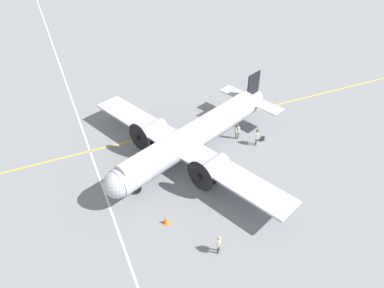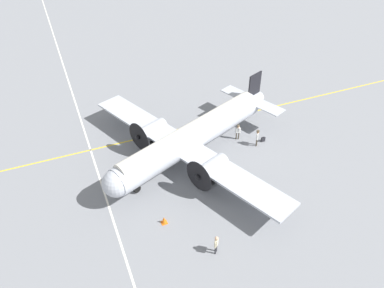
# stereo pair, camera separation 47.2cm
# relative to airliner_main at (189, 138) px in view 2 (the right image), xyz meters

# --- Properties ---
(ground_plane) EXTENTS (300.00, 300.00, 0.00)m
(ground_plane) POSITION_rel_airliner_main_xyz_m (0.35, 0.14, -2.45)
(ground_plane) COLOR slate
(apron_line_eastwest) EXTENTS (120.00, 0.16, 0.01)m
(apron_line_eastwest) POSITION_rel_airliner_main_xyz_m (0.35, 4.98, -2.44)
(apron_line_eastwest) COLOR gold
(apron_line_eastwest) RESTS_ON ground_plane
(apron_line_northsouth) EXTENTS (0.16, 120.00, 0.01)m
(apron_line_northsouth) POSITION_rel_airliner_main_xyz_m (-8.47, 0.14, -2.44)
(apron_line_northsouth) COLOR silver
(apron_line_northsouth) RESTS_ON ground_plane
(airliner_main) EXTENTS (19.55, 22.30, 5.54)m
(airliner_main) POSITION_rel_airliner_main_xyz_m (0.00, 0.00, 0.00)
(airliner_main) COLOR #ADB2BC
(airliner_main) RESTS_ON ground_plane
(crew_foreground) EXTENTS (0.43, 0.45, 1.71)m
(crew_foreground) POSITION_rel_airliner_main_xyz_m (-2.25, -10.62, -1.40)
(crew_foreground) COLOR #2D2D33
(crew_foreground) RESTS_ON ground_plane
(passenger_boarding) EXTENTS (0.41, 0.53, 1.79)m
(passenger_boarding) POSITION_rel_airliner_main_xyz_m (7.01, -0.60, -1.32)
(passenger_boarding) COLOR #473D2D
(passenger_boarding) RESTS_ON ground_plane
(ramp_agent) EXTENTS (0.54, 0.36, 1.68)m
(ramp_agent) POSITION_rel_airliner_main_xyz_m (5.75, 1.07, -1.39)
(ramp_agent) COLOR #473D2D
(ramp_agent) RESTS_ON ground_plane
(suitcase_near_door) EXTENTS (0.41, 0.19, 0.52)m
(suitcase_near_door) POSITION_rel_airliner_main_xyz_m (7.96, -0.29, -2.20)
(suitcase_near_door) COLOR #232328
(suitcase_near_door) RESTS_ON ground_plane
(traffic_cone) EXTENTS (0.49, 0.49, 0.64)m
(traffic_cone) POSITION_rel_airliner_main_xyz_m (-4.81, -6.54, -2.15)
(traffic_cone) COLOR orange
(traffic_cone) RESTS_ON ground_plane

